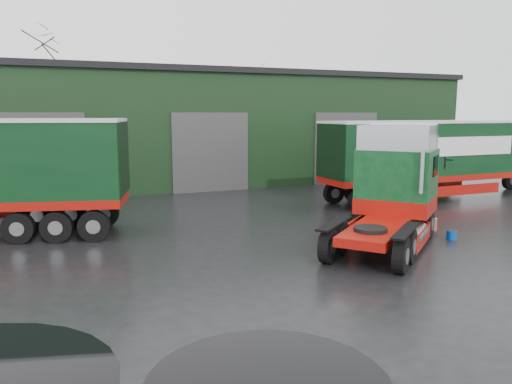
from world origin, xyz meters
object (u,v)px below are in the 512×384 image
(wash_bucket, at_px, (451,235))
(tree_back_b, at_px, (244,116))
(lorry_right, at_px, (432,160))
(hero_tractor, at_px, (384,188))
(tree_back_a, at_px, (40,102))
(warehouse, at_px, (181,127))

(wash_bucket, distance_m, tree_back_b, 28.93)
(tree_back_b, bearing_deg, lorry_right, -88.57)
(wash_bucket, bearing_deg, tree_back_b, 82.15)
(tree_back_b, bearing_deg, wash_bucket, -97.85)
(wash_bucket, bearing_deg, hero_tractor, -177.66)
(hero_tractor, distance_m, tree_back_a, 30.18)
(lorry_right, bearing_deg, warehouse, -145.58)
(warehouse, distance_m, tree_back_a, 12.90)
(tree_back_a, bearing_deg, hero_tractor, -71.88)
(wash_bucket, height_order, tree_back_b, tree_back_b)
(hero_tractor, xyz_separation_m, wash_bucket, (2.74, 0.11, -1.69))
(hero_tractor, bearing_deg, tree_back_a, 158.20)
(warehouse, distance_m, tree_back_b, 12.82)
(hero_tractor, bearing_deg, warehouse, 144.22)
(hero_tractor, height_order, wash_bucket, hero_tractor)
(warehouse, relative_size, lorry_right, 2.32)
(tree_back_b, bearing_deg, warehouse, -128.66)
(wash_bucket, relative_size, tree_back_a, 0.03)
(warehouse, bearing_deg, tree_back_a, 128.66)
(lorry_right, bearing_deg, wash_bucket, -36.81)
(tree_back_a, height_order, tree_back_b, tree_back_a)
(wash_bucket, distance_m, tree_back_a, 31.24)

